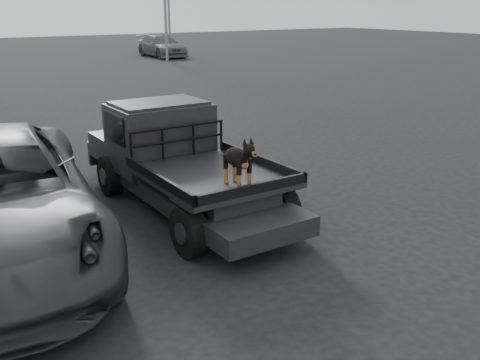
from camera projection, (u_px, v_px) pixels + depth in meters
ground at (266, 233)px, 8.57m from camera, size 120.00×120.00×0.00m
flatbed_ute at (185, 185)px, 9.43m from camera, size 2.00×5.40×0.92m
ute_cab at (160, 125)px, 9.91m from camera, size 1.72×1.30×0.88m
headache_rack at (178, 142)px, 9.36m from camera, size 1.80×0.08×0.55m
dog at (237, 162)px, 7.85m from camera, size 0.32×0.60×0.74m
distant_car_b at (162, 46)px, 37.64m from camera, size 2.12×5.08×1.47m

